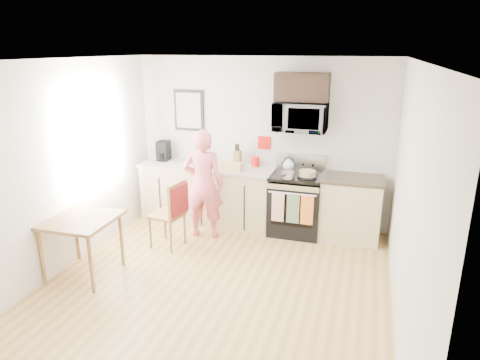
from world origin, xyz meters
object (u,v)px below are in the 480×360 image
(chair, at_px, (175,206))
(cake, at_px, (307,174))
(person, at_px, (203,184))
(dining_table, at_px, (80,225))
(range, at_px, (296,205))
(microwave, at_px, (301,117))

(chair, height_order, cake, cake)
(person, height_order, dining_table, person)
(person, distance_m, cake, 1.52)
(range, distance_m, cake, 0.57)
(person, distance_m, chair, 0.58)
(dining_table, xyz_separation_m, chair, (0.76, 1.02, -0.05))
(dining_table, bearing_deg, microwave, 43.18)
(range, relative_size, dining_table, 1.44)
(dining_table, bearing_deg, person, 56.48)
(microwave, relative_size, chair, 0.78)
(dining_table, bearing_deg, chair, 53.14)
(range, distance_m, person, 1.43)
(range, height_order, dining_table, range)
(microwave, xyz_separation_m, person, (-1.28, -0.63, -0.95))
(cake, bearing_deg, range, 151.31)
(person, relative_size, chair, 1.68)
(range, bearing_deg, dining_table, -138.25)
(range, distance_m, chair, 1.84)
(microwave, bearing_deg, person, -153.79)
(range, distance_m, dining_table, 3.07)
(person, relative_size, cake, 5.60)
(range, xyz_separation_m, cake, (0.17, -0.09, 0.53))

